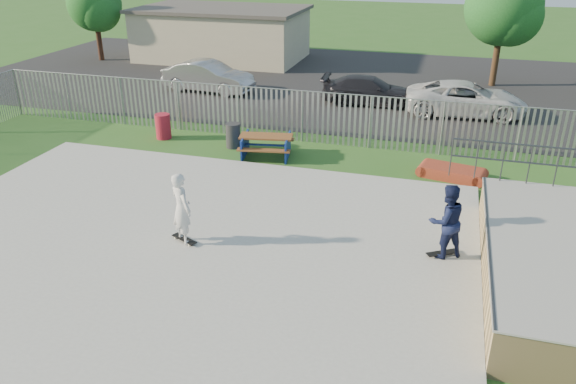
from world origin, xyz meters
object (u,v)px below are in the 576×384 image
(trash_bin_red, at_px, (163,126))
(car_dark, at_px, (369,90))
(car_silver, at_px, (208,77))
(skater_white, at_px, (182,208))
(funbox, at_px, (452,173))
(trash_bin_grey, at_px, (233,135))
(car_white, at_px, (466,99))
(tree_left, at_px, (94,4))
(tree_mid, at_px, (504,7))
(skater_navy, at_px, (446,221))
(picnic_table, at_px, (266,146))

(trash_bin_red, relative_size, car_dark, 0.22)
(car_silver, relative_size, skater_white, 2.46)
(funbox, bearing_deg, car_dark, 128.46)
(trash_bin_grey, bearing_deg, skater_white, -78.48)
(car_silver, relative_size, car_dark, 1.04)
(trash_bin_red, distance_m, car_white, 13.15)
(trash_bin_red, xyz_separation_m, tree_left, (-10.98, 12.58, 2.95))
(trash_bin_red, distance_m, skater_white, 8.77)
(tree_mid, bearing_deg, skater_white, -112.43)
(trash_bin_red, distance_m, trash_bin_grey, 3.02)
(car_white, height_order, tree_left, tree_left)
(car_dark, height_order, tree_left, tree_left)
(car_dark, xyz_separation_m, skater_navy, (3.90, -13.49, 0.43))
(trash_bin_grey, relative_size, car_silver, 0.20)
(car_dark, xyz_separation_m, car_white, (4.38, -0.56, 0.08))
(picnic_table, distance_m, car_dark, 8.28)
(car_dark, distance_m, car_white, 4.42)
(picnic_table, bearing_deg, tree_left, 129.63)
(picnic_table, bearing_deg, trash_bin_red, 160.75)
(tree_left, bearing_deg, funbox, -31.58)
(funbox, relative_size, car_dark, 0.45)
(trash_bin_red, distance_m, tree_mid, 18.25)
(trash_bin_red, height_order, tree_mid, tree_mid)
(car_dark, bearing_deg, skater_navy, -167.19)
(tree_mid, height_order, skater_navy, tree_mid)
(picnic_table, height_order, car_silver, car_silver)
(car_silver, height_order, car_dark, car_silver)
(car_white, bearing_deg, tree_left, 71.02)
(tree_left, relative_size, skater_navy, 2.71)
(tree_mid, relative_size, skater_navy, 3.16)
(car_dark, relative_size, tree_mid, 0.75)
(trash_bin_grey, distance_m, car_white, 10.76)
(skater_navy, bearing_deg, trash_bin_grey, -69.61)
(trash_bin_red, xyz_separation_m, car_white, (11.38, 6.57, 0.25))
(skater_navy, bearing_deg, tree_mid, -127.24)
(funbox, bearing_deg, car_white, 99.21)
(funbox, relative_size, car_white, 0.38)
(skater_navy, bearing_deg, trash_bin_red, -61.85)
(trash_bin_grey, height_order, car_silver, car_silver)
(tree_left, relative_size, skater_white, 2.71)
(trash_bin_red, xyz_separation_m, car_silver, (-1.19, 7.15, 0.30))
(car_white, bearing_deg, tree_mid, -17.09)
(car_dark, relative_size, skater_white, 2.36)
(car_dark, distance_m, tree_mid, 8.60)
(car_dark, bearing_deg, skater_white, 167.00)
(tree_mid, bearing_deg, picnic_table, -121.87)
(trash_bin_red, bearing_deg, car_silver, 99.41)
(car_silver, distance_m, car_white, 12.58)
(car_white, relative_size, tree_left, 1.02)
(tree_mid, distance_m, skater_white, 21.88)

